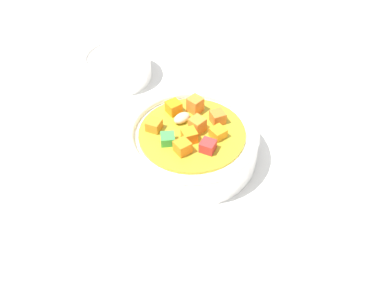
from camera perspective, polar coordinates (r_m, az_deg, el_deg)
ground_plane at (r=58.06cm, az=0.00°, el=-2.36°), size 140.00×140.00×2.00cm
soup_bowl_main at (r=55.45cm, az=-0.01°, el=0.23°), size 16.40×16.40×6.30cm
spoon at (r=51.87cm, az=11.87°, el=-9.24°), size 20.55×3.23×0.73cm
side_bowl_small at (r=69.86cm, az=-9.46°, el=9.77°), size 10.26×10.26×4.18cm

